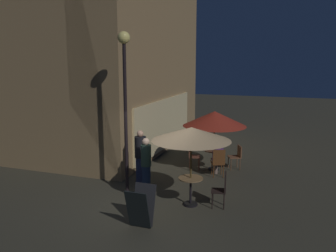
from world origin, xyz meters
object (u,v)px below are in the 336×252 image
object	(u,v)px
cafe_chair_3	(237,155)
patron_seated_0	(218,157)
street_lamp_near_corner	(125,81)
patio_umbrella_0	(191,134)
cafe_table_1	(214,155)
patio_umbrella_1	(215,119)
cafe_chair_2	(218,161)
patron_standing_2	(141,158)
menu_sandwich_board	(141,207)
cafe_table_0	(191,186)
patron_standing_1	(146,165)
cafe_chair_1	(192,154)
cafe_chair_0	(222,187)

from	to	relation	value
cafe_chair_3	patron_seated_0	bearing A→B (deg)	37.01
street_lamp_near_corner	patio_umbrella_0	world-z (taller)	street_lamp_near_corner
cafe_table_1	patio_umbrella_1	distance (m)	1.34
cafe_chair_2	patron_seated_0	size ratio (longest dim) A/B	0.83
cafe_table_1	patron_standing_2	distance (m)	3.05
menu_sandwich_board	cafe_table_0	xyz separation A→B (m)	(1.63, -0.76, 0.05)
street_lamp_near_corner	cafe_table_0	size ratio (longest dim) A/B	6.01
cafe_table_1	cafe_chair_2	bearing A→B (deg)	-156.37
cafe_table_1	patron_standing_1	distance (m)	3.27
street_lamp_near_corner	cafe_chair_2	distance (m)	4.32
cafe_table_1	cafe_chair_1	distance (m)	0.78
patio_umbrella_1	cafe_chair_2	size ratio (longest dim) A/B	2.31
cafe_table_0	patron_seated_0	size ratio (longest dim) A/B	0.67
menu_sandwich_board	patron_seated_0	distance (m)	4.44
patio_umbrella_1	cafe_chair_0	xyz separation A→B (m)	(-3.17, -0.94, -1.31)
patio_umbrella_1	cafe_chair_2	bearing A→B (deg)	-156.37
menu_sandwich_board	patio_umbrella_1	size ratio (longest dim) A/B	0.43
cafe_chair_3	patron_standing_1	size ratio (longest dim) A/B	0.51
patio_umbrella_0	cafe_chair_3	bearing A→B (deg)	-10.40
patron_seated_0	patron_standing_2	size ratio (longest dim) A/B	0.65
cafe_table_1	patio_umbrella_0	distance (m)	3.63
menu_sandwich_board	patron_seated_0	world-z (taller)	patron_seated_0
cafe_chair_1	patron_standing_2	bearing A→B (deg)	-133.65
cafe_chair_3	patron_standing_2	bearing A→B (deg)	21.53
cafe_chair_1	cafe_chair_2	xyz separation A→B (m)	(-0.51, -1.07, 0.00)
menu_sandwich_board	patio_umbrella_0	bearing A→B (deg)	-24.73
menu_sandwich_board	cafe_table_1	size ratio (longest dim) A/B	1.31
cafe_chair_0	patron_standing_1	size ratio (longest dim) A/B	0.57
street_lamp_near_corner	patron_standing_2	xyz separation A→B (m)	(0.73, -0.12, -2.46)
cafe_table_0	patio_umbrella_1	size ratio (longest dim) A/B	0.35
cafe_chair_3	patron_standing_1	distance (m)	3.98
menu_sandwich_board	cafe_chair_1	xyz separation A→B (m)	(4.71, 0.07, 0.08)
cafe_chair_1	patron_standing_1	world-z (taller)	patron_standing_1
cafe_table_1	patron_standing_2	size ratio (longest dim) A/B	0.41
patio_umbrella_0	cafe_chair_1	xyz separation A→B (m)	(3.07, 0.84, -1.42)
patio_umbrella_0	cafe_chair_0	world-z (taller)	patio_umbrella_0
menu_sandwich_board	patron_standing_1	bearing A→B (deg)	19.98
menu_sandwich_board	patron_standing_2	xyz separation A→B (m)	(2.52, 1.12, 0.41)
patio_umbrella_1	cafe_chair_2	distance (m)	1.54
patron_seated_0	patron_standing_1	xyz separation A→B (m)	(-2.33, 1.66, 0.20)
cafe_chair_2	patron_seated_0	world-z (taller)	patron_seated_0
cafe_table_0	patron_standing_2	distance (m)	2.11
cafe_table_0	cafe_chair_1	distance (m)	3.19
patio_umbrella_1	patron_standing_2	size ratio (longest dim) A/B	1.25
cafe_chair_3	patron_standing_1	world-z (taller)	patron_standing_1
cafe_table_1	patron_standing_1	size ratio (longest dim) A/B	0.44
cafe_chair_1	patron_standing_1	distance (m)	2.79
cafe_chair_1	patio_umbrella_0	bearing A→B (deg)	-92.83
street_lamp_near_corner	patron_seated_0	world-z (taller)	street_lamp_near_corner
patron_seated_0	patron_standing_1	distance (m)	2.87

